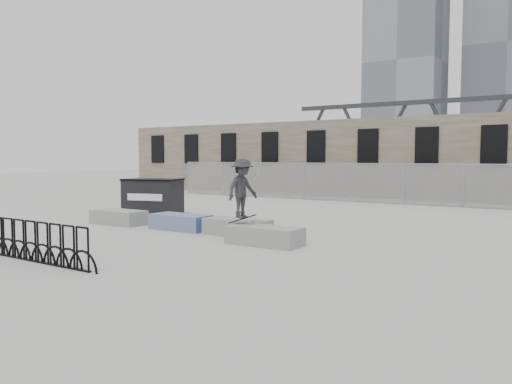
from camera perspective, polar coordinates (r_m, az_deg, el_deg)
ground at (r=15.61m, az=-6.90°, el=-4.57°), size 120.00×120.00×0.00m
stone_wall at (r=29.79m, az=13.50°, el=3.77°), size 36.00×2.58×4.50m
chainlink_fence at (r=26.32m, az=10.75°, el=1.14°), size 22.06×0.06×2.02m
planter_far_left at (r=17.92m, az=-15.44°, el=-2.72°), size 2.00×0.90×0.49m
planter_center_left at (r=16.15m, az=-8.59°, el=-3.34°), size 2.00×0.90×0.49m
planter_center_right at (r=14.85m, az=-2.14°, el=-3.94°), size 2.00×0.90×0.49m
planter_offset at (r=13.23m, az=1.01°, el=-4.92°), size 2.00×0.90×0.49m
dumpster at (r=20.54m, az=-11.69°, el=-0.50°), size 2.50×1.92×1.46m
bike_rack at (r=12.22m, az=-24.36°, el=-5.21°), size 4.49×0.11×0.90m
skateboarder at (r=13.65m, az=-1.57°, el=0.40°), size 0.79×1.13×1.80m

